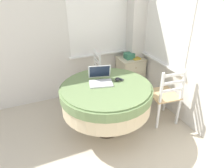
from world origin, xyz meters
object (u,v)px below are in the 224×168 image
(computer_mouse, at_px, (117,80))
(corner_cabinet, at_px, (130,74))
(round_dining_table, at_px, (106,95))
(laptop, at_px, (100,79))
(dining_chair_near_back_window, at_px, (90,78))
(dining_chair_near_right_window, at_px, (165,96))
(cell_phone, at_px, (120,79))
(book_on_cabinet, at_px, (135,57))
(storage_box, at_px, (129,56))

(computer_mouse, bearing_deg, corner_cabinet, 52.00)
(round_dining_table, xyz_separation_m, laptop, (-0.04, 0.12, 0.20))
(dining_chair_near_back_window, bearing_deg, round_dining_table, -93.71)
(round_dining_table, xyz_separation_m, dining_chair_near_right_window, (0.91, -0.12, -0.16))
(round_dining_table, distance_m, corner_cabinet, 1.40)
(computer_mouse, height_order, cell_phone, computer_mouse)
(corner_cabinet, bearing_deg, book_on_cabinet, -27.71)
(round_dining_table, height_order, book_on_cabinet, round_dining_table)
(laptop, relative_size, dining_chair_near_back_window, 0.40)
(laptop, xyz_separation_m, book_on_cabinet, (1.03, 0.86, -0.13))
(computer_mouse, distance_m, dining_chair_near_right_window, 0.82)
(computer_mouse, distance_m, corner_cabinet, 1.29)
(laptop, relative_size, computer_mouse, 4.27)
(dining_chair_near_back_window, relative_size, dining_chair_near_right_window, 1.00)
(round_dining_table, xyz_separation_m, storage_box, (0.88, 1.00, 0.11))
(dining_chair_near_back_window, height_order, dining_chair_near_right_window, same)
(computer_mouse, bearing_deg, cell_phone, 28.88)
(round_dining_table, xyz_separation_m, corner_cabinet, (0.93, 1.01, -0.28))
(laptop, height_order, corner_cabinet, laptop)
(computer_mouse, relative_size, dining_chair_near_back_window, 0.09)
(computer_mouse, distance_m, book_on_cabinet, 1.23)
(storage_box, xyz_separation_m, book_on_cabinet, (0.11, -0.02, -0.04))
(cell_phone, distance_m, dining_chair_near_right_window, 0.77)
(cell_phone, bearing_deg, dining_chair_near_back_window, 102.55)
(corner_cabinet, distance_m, book_on_cabinet, 0.36)
(corner_cabinet, relative_size, storage_box, 3.99)
(computer_mouse, xyz_separation_m, book_on_cabinet, (0.81, 0.92, -0.11))
(storage_box, bearing_deg, dining_chair_near_right_window, -88.77)
(dining_chair_near_right_window, xyz_separation_m, book_on_cabinet, (0.09, 1.10, 0.23))
(cell_phone, bearing_deg, book_on_cabinet, 49.76)
(laptop, xyz_separation_m, storage_box, (0.92, 0.89, -0.09))
(dining_chair_near_back_window, height_order, book_on_cabinet, dining_chair_near_back_window)
(round_dining_table, height_order, storage_box, storage_box)
(dining_chair_near_right_window, xyz_separation_m, corner_cabinet, (0.02, 1.14, -0.12))
(cell_phone, height_order, dining_chair_near_right_window, dining_chair_near_right_window)
(dining_chair_near_back_window, bearing_deg, storage_box, 6.23)
(dining_chair_near_right_window, distance_m, storage_box, 1.16)
(cell_phone, distance_m, corner_cabinet, 1.23)
(corner_cabinet, bearing_deg, storage_box, -169.06)
(dining_chair_near_back_window, distance_m, corner_cabinet, 0.89)
(corner_cabinet, distance_m, storage_box, 0.40)
(round_dining_table, height_order, corner_cabinet, round_dining_table)
(book_on_cabinet, bearing_deg, corner_cabinet, 152.29)
(laptop, bearing_deg, dining_chair_near_right_window, -14.28)
(computer_mouse, bearing_deg, book_on_cabinet, 48.73)
(cell_phone, height_order, storage_box, same)
(laptop, distance_m, storage_box, 1.28)
(dining_chair_near_back_window, bearing_deg, laptop, -96.84)
(laptop, xyz_separation_m, dining_chair_near_right_window, (0.94, -0.24, -0.37))
(round_dining_table, relative_size, computer_mouse, 14.37)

